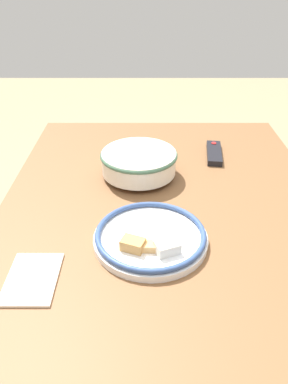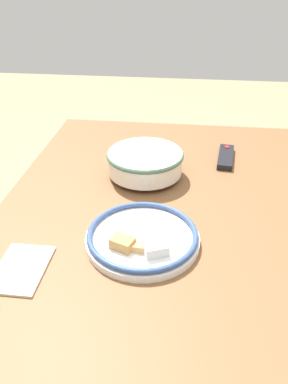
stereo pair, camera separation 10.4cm
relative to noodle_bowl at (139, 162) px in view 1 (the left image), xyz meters
The scene contains 6 objects.
ground_plane 0.80m from the noodle_bowl, 18.44° to the left, with size 8.00×8.00×0.00m, color #9E8460.
dining_table 0.27m from the noodle_bowl, 18.44° to the left, with size 1.36×0.93×0.71m.
noodle_bowl is the anchor object (origin of this frame).
food_plate 0.33m from the noodle_bowl, ahead, with size 0.28×0.28×0.04m.
tv_remote 0.30m from the noodle_bowl, 118.85° to the left, with size 0.17×0.07×0.02m.
folded_napkin 0.51m from the noodle_bowl, 26.45° to the right, with size 0.16×0.11×0.01m.
Camera 1 is at (0.82, -0.06, 1.30)m, focal length 35.00 mm.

